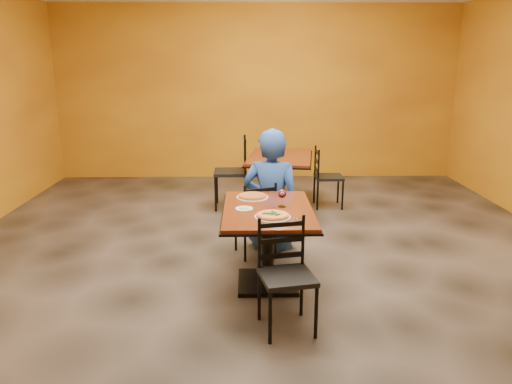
{
  "coord_description": "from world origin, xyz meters",
  "views": [
    {
      "loc": [
        -0.2,
        -4.75,
        2.04
      ],
      "look_at": [
        -0.1,
        -0.3,
        0.85
      ],
      "focal_mm": 34.37,
      "sensor_mm": 36.0,
      "label": 1
    }
  ],
  "objects_px": {
    "chair_main_near": "(287,278)",
    "chair_second_left": "(231,173)",
    "chair_second_right": "(329,177)",
    "wine_glass": "(282,197)",
    "chair_main_far": "(255,218)",
    "side_plate": "(244,209)",
    "pizza_main": "(273,215)",
    "plate_main": "(273,217)",
    "diner": "(272,189)",
    "pizza_far": "(252,196)",
    "plate_far": "(252,197)",
    "table_main": "(268,228)",
    "table_second": "(280,169)"
  },
  "relations": [
    {
      "from": "chair_second_left",
      "to": "plate_main",
      "type": "xyz_separation_m",
      "value": [
        0.45,
        -2.83,
        0.25
      ]
    },
    {
      "from": "wine_glass",
      "to": "chair_main_near",
      "type": "bearing_deg",
      "value": -91.09
    },
    {
      "from": "side_plate",
      "to": "chair_second_right",
      "type": "bearing_deg",
      "value": 65.05
    },
    {
      "from": "chair_main_far",
      "to": "side_plate",
      "type": "height_order",
      "value": "chair_main_far"
    },
    {
      "from": "table_main",
      "to": "chair_second_right",
      "type": "xyz_separation_m",
      "value": [
        0.99,
        2.56,
        -0.12
      ]
    },
    {
      "from": "plate_far",
      "to": "chair_main_far",
      "type": "bearing_deg",
      "value": 85.31
    },
    {
      "from": "plate_main",
      "to": "side_plate",
      "type": "distance_m",
      "value": 0.34
    },
    {
      "from": "chair_main_far",
      "to": "diner",
      "type": "relative_size",
      "value": 0.61
    },
    {
      "from": "chair_second_right",
      "to": "wine_glass",
      "type": "distance_m",
      "value": 2.68
    },
    {
      "from": "chair_second_right",
      "to": "pizza_far",
      "type": "distance_m",
      "value": 2.5
    },
    {
      "from": "side_plate",
      "to": "pizza_main",
      "type": "bearing_deg",
      "value": -45.01
    },
    {
      "from": "chair_second_left",
      "to": "wine_glass",
      "type": "relative_size",
      "value": 5.66
    },
    {
      "from": "chair_main_near",
      "to": "chair_second_left",
      "type": "relative_size",
      "value": 0.86
    },
    {
      "from": "diner",
      "to": "plate_far",
      "type": "relative_size",
      "value": 4.35
    },
    {
      "from": "plate_far",
      "to": "diner",
      "type": "bearing_deg",
      "value": 70.79
    },
    {
      "from": "table_main",
      "to": "wine_glass",
      "type": "bearing_deg",
      "value": 19.86
    },
    {
      "from": "chair_second_right",
      "to": "pizza_far",
      "type": "height_order",
      "value": "chair_second_right"
    },
    {
      "from": "chair_main_far",
      "to": "chair_second_left",
      "type": "bearing_deg",
      "value": -97.89
    },
    {
      "from": "plate_main",
      "to": "wine_glass",
      "type": "xyz_separation_m",
      "value": [
        0.1,
        0.32,
        0.08
      ]
    },
    {
      "from": "pizza_main",
      "to": "wine_glass",
      "type": "height_order",
      "value": "wine_glass"
    },
    {
      "from": "chair_main_near",
      "to": "side_plate",
      "type": "bearing_deg",
      "value": 101.67
    },
    {
      "from": "chair_second_right",
      "to": "pizza_main",
      "type": "xyz_separation_m",
      "value": [
        -0.96,
        -2.83,
        0.34
      ]
    },
    {
      "from": "chair_main_far",
      "to": "chair_second_right",
      "type": "distance_m",
      "value": 2.1
    },
    {
      "from": "pizza_far",
      "to": "side_plate",
      "type": "relative_size",
      "value": 1.75
    },
    {
      "from": "chair_main_near",
      "to": "chair_main_far",
      "type": "distance_m",
      "value": 1.58
    },
    {
      "from": "chair_main_far",
      "to": "plate_far",
      "type": "xyz_separation_m",
      "value": [
        -0.03,
        -0.41,
        0.34
      ]
    },
    {
      "from": "chair_main_near",
      "to": "chair_second_left",
      "type": "bearing_deg",
      "value": 87.6
    },
    {
      "from": "chair_second_right",
      "to": "wine_glass",
      "type": "xyz_separation_m",
      "value": [
        -0.86,
        -2.51,
        0.41
      ]
    },
    {
      "from": "chair_main_far",
      "to": "wine_glass",
      "type": "relative_size",
      "value": 4.58
    },
    {
      "from": "diner",
      "to": "pizza_far",
      "type": "bearing_deg",
      "value": 85.54
    },
    {
      "from": "chair_second_right",
      "to": "diner",
      "type": "relative_size",
      "value": 0.64
    },
    {
      "from": "chair_main_near",
      "to": "pizza_far",
      "type": "distance_m",
      "value": 1.23
    },
    {
      "from": "chair_main_far",
      "to": "chair_second_left",
      "type": "distance_m",
      "value": 1.82
    },
    {
      "from": "pizza_main",
      "to": "side_plate",
      "type": "bearing_deg",
      "value": 134.99
    },
    {
      "from": "table_second",
      "to": "plate_far",
      "type": "bearing_deg",
      "value": -100.8
    },
    {
      "from": "plate_main",
      "to": "side_plate",
      "type": "relative_size",
      "value": 1.94
    },
    {
      "from": "chair_main_far",
      "to": "pizza_main",
      "type": "height_order",
      "value": "chair_main_far"
    },
    {
      "from": "diner",
      "to": "side_plate",
      "type": "bearing_deg",
      "value": 88.28
    },
    {
      "from": "table_main",
      "to": "chair_main_far",
      "type": "distance_m",
      "value": 0.78
    },
    {
      "from": "table_main",
      "to": "wine_glass",
      "type": "xyz_separation_m",
      "value": [
        0.13,
        0.05,
        0.28
      ]
    },
    {
      "from": "chair_main_near",
      "to": "plate_main",
      "type": "xyz_separation_m",
      "value": [
        -0.09,
        0.53,
        0.32
      ]
    },
    {
      "from": "chair_main_far",
      "to": "chair_second_right",
      "type": "relative_size",
      "value": 0.95
    },
    {
      "from": "chair_second_left",
      "to": "chair_second_right",
      "type": "xyz_separation_m",
      "value": [
        1.41,
        0.0,
        -0.08
      ]
    },
    {
      "from": "chair_main_near",
      "to": "plate_main",
      "type": "bearing_deg",
      "value": 87.86
    },
    {
      "from": "chair_main_near",
      "to": "plate_main",
      "type": "height_order",
      "value": "chair_main_near"
    },
    {
      "from": "chair_second_right",
      "to": "plate_far",
      "type": "distance_m",
      "value": 2.49
    },
    {
      "from": "pizza_main",
      "to": "table_second",
      "type": "bearing_deg",
      "value": 84.82
    },
    {
      "from": "table_second",
      "to": "plate_far",
      "type": "distance_m",
      "value": 2.25
    },
    {
      "from": "plate_main",
      "to": "chair_main_near",
      "type": "bearing_deg",
      "value": -80.72
    },
    {
      "from": "side_plate",
      "to": "table_second",
      "type": "bearing_deg",
      "value": 79.06
    }
  ]
}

